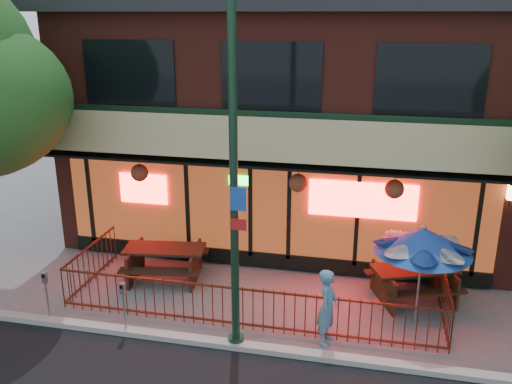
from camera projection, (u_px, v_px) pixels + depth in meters
ground at (241, 334)px, 11.38m from camera, size 80.00×80.00×0.00m
curb at (235, 345)px, 10.90m from camera, size 80.00×0.25×0.12m
restaurant_building at (295, 91)px, 16.68m from camera, size 12.96×9.49×8.05m
patio_fence at (246, 296)px, 11.65m from camera, size 8.44×2.62×1.00m
street_light at (234, 199)px, 10.02m from camera, size 0.43×0.32×7.00m
picnic_table_left at (165, 258)px, 13.60m from camera, size 2.18×1.78×0.85m
picnic_table_right at (414, 279)px, 12.60m from camera, size 2.33×2.08×0.82m
patio_umbrella at (423, 240)px, 11.17m from camera, size 2.01×2.01×2.30m
pedestrian at (328, 307)px, 10.86m from camera, size 0.49×0.65×1.62m
parking_meter_near at (123, 300)px, 11.17m from camera, size 0.11×0.10×1.17m
parking_meter_far at (46, 288)px, 11.61m from camera, size 0.12×0.11×1.18m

